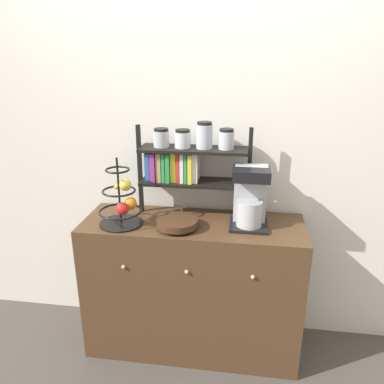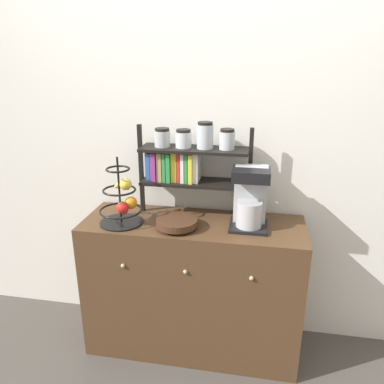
% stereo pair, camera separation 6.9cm
% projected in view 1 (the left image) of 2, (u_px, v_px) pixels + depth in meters
% --- Properties ---
extents(ground_plane, '(12.00, 12.00, 0.00)m').
position_uv_depth(ground_plane, '(187.00, 368.00, 2.32)').
color(ground_plane, '#47423D').
extents(wall_back, '(7.00, 0.05, 2.60)m').
position_uv_depth(wall_back, '(199.00, 145.00, 2.36)').
color(wall_back, silver).
rests_on(wall_back, ground_plane).
extents(sideboard, '(1.33, 0.48, 0.89)m').
position_uv_depth(sideboard, '(193.00, 286.00, 2.39)').
color(sideboard, '#4C331E').
rests_on(sideboard, ground_plane).
extents(coffee_maker, '(0.22, 0.21, 0.36)m').
position_uv_depth(coffee_maker, '(250.00, 198.00, 2.15)').
color(coffee_maker, black).
rests_on(coffee_maker, sideboard).
extents(fruit_stand, '(0.25, 0.26, 0.41)m').
position_uv_depth(fruit_stand, '(122.00, 203.00, 2.18)').
color(fruit_stand, black).
rests_on(fruit_stand, sideboard).
extents(wooden_bowl, '(0.24, 0.24, 0.06)m').
position_uv_depth(wooden_bowl, '(177.00, 223.00, 2.16)').
color(wooden_bowl, '#422819').
rests_on(wooden_bowl, sideboard).
extents(shelf_hutch, '(0.69, 0.20, 0.58)m').
position_uv_depth(shelf_hutch, '(185.00, 159.00, 2.25)').
color(shelf_hutch, black).
rests_on(shelf_hutch, sideboard).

